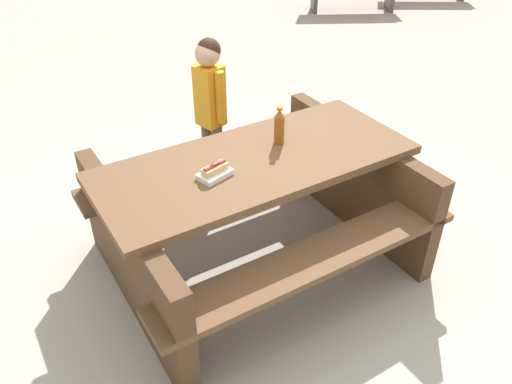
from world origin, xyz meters
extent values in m
plane|color=#ADA599|center=(0.00, 0.00, 0.00)|extent=(30.00, 30.00, 0.00)
cube|color=brown|center=(0.00, 0.00, 0.72)|extent=(1.95, 1.32, 0.05)
cube|color=brown|center=(-0.19, 0.53, 0.43)|extent=(1.79, 0.87, 0.04)
cube|color=brown|center=(0.19, -0.53, 0.43)|extent=(1.79, 0.87, 0.04)
cube|color=#4D3520|center=(0.73, 0.26, 0.35)|extent=(0.57, 1.35, 0.70)
cube|color=#4D3520|center=(-0.73, -0.26, 0.35)|extent=(0.57, 1.35, 0.70)
cylinder|color=brown|center=(-0.17, -0.15, 0.83)|extent=(0.06, 0.06, 0.17)
cone|color=brown|center=(-0.17, -0.15, 0.94)|extent=(0.05, 0.05, 0.04)
cylinder|color=orange|center=(-0.17, -0.15, 0.97)|extent=(0.03, 0.03, 0.02)
cube|color=white|center=(0.25, 0.14, 0.77)|extent=(0.21, 0.19, 0.03)
cube|color=#D8B272|center=(0.25, 0.14, 0.80)|extent=(0.16, 0.13, 0.04)
cylinder|color=maroon|center=(0.25, 0.14, 0.82)|extent=(0.13, 0.10, 0.03)
ellipsoid|color=maroon|center=(0.25, 0.14, 0.83)|extent=(0.07, 0.06, 0.01)
cylinder|color=brown|center=(0.10, -0.89, 0.26)|extent=(0.08, 0.08, 0.52)
cylinder|color=brown|center=(0.17, -0.99, 0.26)|extent=(0.08, 0.08, 0.52)
cube|color=orange|center=(0.13, -0.94, 0.73)|extent=(0.23, 0.23, 0.44)
cylinder|color=orange|center=(0.07, -0.85, 0.76)|extent=(0.06, 0.06, 0.37)
cylinder|color=orange|center=(0.20, -1.03, 0.76)|extent=(0.06, 0.06, 0.37)
sphere|color=tan|center=(0.13, -0.94, 1.04)|extent=(0.17, 0.17, 0.17)
sphere|color=#331E14|center=(0.12, -0.95, 1.06)|extent=(0.16, 0.16, 0.16)
camera|label=1|loc=(0.50, 2.39, 2.21)|focal=35.78mm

